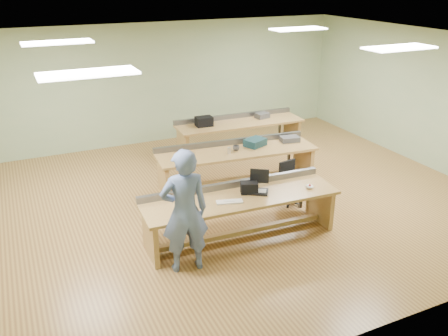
{
  "coord_description": "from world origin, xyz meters",
  "views": [
    {
      "loc": [
        -3.42,
        -7.46,
        4.13
      ],
      "look_at": [
        -0.24,
        -0.6,
        0.98
      ],
      "focal_mm": 38.0,
      "sensor_mm": 36.0,
      "label": 1
    }
  ],
  "objects_px": {
    "person": "(185,211)",
    "parts_bin_grey": "(290,139)",
    "task_chair": "(291,188)",
    "drinks_can": "(229,150)",
    "workbench_mid": "(236,158)",
    "workbench_front": "(240,206)",
    "camera_bag": "(249,188)",
    "parts_bin_teal": "(255,142)",
    "workbench_back": "(239,129)",
    "laptop_base": "(258,192)",
    "mug": "(236,148)"
  },
  "relations": [
    {
      "from": "person",
      "to": "parts_bin_grey",
      "type": "xyz_separation_m",
      "value": [
        3.3,
        2.43,
        -0.15
      ]
    },
    {
      "from": "task_chair",
      "to": "drinks_can",
      "type": "height_order",
      "value": "drinks_can"
    },
    {
      "from": "workbench_mid",
      "to": "drinks_can",
      "type": "height_order",
      "value": "drinks_can"
    },
    {
      "from": "drinks_can",
      "to": "parts_bin_grey",
      "type": "bearing_deg",
      "value": 4.15
    },
    {
      "from": "workbench_front",
      "to": "person",
      "type": "height_order",
      "value": "person"
    },
    {
      "from": "parts_bin_grey",
      "to": "camera_bag",
      "type": "bearing_deg",
      "value": -136.14
    },
    {
      "from": "parts_bin_grey",
      "to": "drinks_can",
      "type": "bearing_deg",
      "value": -175.85
    },
    {
      "from": "workbench_mid",
      "to": "parts_bin_teal",
      "type": "height_order",
      "value": "parts_bin_teal"
    },
    {
      "from": "workbench_front",
      "to": "drinks_can",
      "type": "distance_m",
      "value": 1.97
    },
    {
      "from": "workbench_back",
      "to": "workbench_mid",
      "type": "bearing_deg",
      "value": -115.89
    },
    {
      "from": "laptop_base",
      "to": "drinks_can",
      "type": "bearing_deg",
      "value": 112.95
    },
    {
      "from": "workbench_back",
      "to": "laptop_base",
      "type": "xyz_separation_m",
      "value": [
        -1.49,
        -3.68,
        0.21
      ]
    },
    {
      "from": "parts_bin_grey",
      "to": "drinks_can",
      "type": "relative_size",
      "value": 3.11
    },
    {
      "from": "workbench_front",
      "to": "task_chair",
      "type": "distance_m",
      "value": 1.62
    },
    {
      "from": "workbench_front",
      "to": "workbench_mid",
      "type": "relative_size",
      "value": 0.98
    },
    {
      "from": "parts_bin_teal",
      "to": "parts_bin_grey",
      "type": "relative_size",
      "value": 1.08
    },
    {
      "from": "workbench_front",
      "to": "person",
      "type": "xyz_separation_m",
      "value": [
        -1.14,
        -0.49,
        0.39
      ]
    },
    {
      "from": "task_chair",
      "to": "mug",
      "type": "xyz_separation_m",
      "value": [
        -0.57,
        1.22,
        0.5
      ]
    },
    {
      "from": "laptop_base",
      "to": "workbench_back",
      "type": "bearing_deg",
      "value": 101.42
    },
    {
      "from": "workbench_front",
      "to": "task_chair",
      "type": "relative_size",
      "value": 3.99
    },
    {
      "from": "workbench_back",
      "to": "laptop_base",
      "type": "relative_size",
      "value": 10.05
    },
    {
      "from": "workbench_back",
      "to": "task_chair",
      "type": "xyz_separation_m",
      "value": [
        -0.38,
        -2.97,
        -0.26
      ]
    },
    {
      "from": "workbench_front",
      "to": "mug",
      "type": "bearing_deg",
      "value": 68.4
    },
    {
      "from": "camera_bag",
      "to": "task_chair",
      "type": "bearing_deg",
      "value": 48.08
    },
    {
      "from": "workbench_mid",
      "to": "camera_bag",
      "type": "bearing_deg",
      "value": -104.97
    },
    {
      "from": "camera_bag",
      "to": "laptop_base",
      "type": "bearing_deg",
      "value": 0.5
    },
    {
      "from": "workbench_mid",
      "to": "task_chair",
      "type": "bearing_deg",
      "value": -60.94
    },
    {
      "from": "workbench_mid",
      "to": "drinks_can",
      "type": "distance_m",
      "value": 0.35
    },
    {
      "from": "workbench_front",
      "to": "workbench_back",
      "type": "relative_size",
      "value": 1.04
    },
    {
      "from": "workbench_front",
      "to": "parts_bin_teal",
      "type": "xyz_separation_m",
      "value": [
        1.36,
        2.01,
        0.26
      ]
    },
    {
      "from": "workbench_back",
      "to": "mug",
      "type": "xyz_separation_m",
      "value": [
        -0.95,
        -1.75,
        0.24
      ]
    },
    {
      "from": "person",
      "to": "mug",
      "type": "height_order",
      "value": "person"
    },
    {
      "from": "laptop_base",
      "to": "person",
      "type": "bearing_deg",
      "value": -128.61
    },
    {
      "from": "task_chair",
      "to": "parts_bin_teal",
      "type": "height_order",
      "value": "parts_bin_teal"
    },
    {
      "from": "drinks_can",
      "to": "person",
      "type": "bearing_deg",
      "value": -127.93
    },
    {
      "from": "workbench_mid",
      "to": "workbench_back",
      "type": "distance_m",
      "value": 1.95
    },
    {
      "from": "laptop_base",
      "to": "mug",
      "type": "bearing_deg",
      "value": 107.87
    },
    {
      "from": "workbench_front",
      "to": "camera_bag",
      "type": "height_order",
      "value": "camera_bag"
    },
    {
      "from": "workbench_back",
      "to": "person",
      "type": "relative_size",
      "value": 1.65
    },
    {
      "from": "camera_bag",
      "to": "parts_bin_teal",
      "type": "relative_size",
      "value": 0.66
    },
    {
      "from": "workbench_mid",
      "to": "mug",
      "type": "bearing_deg",
      "value": -119.48
    },
    {
      "from": "workbench_back",
      "to": "parts_bin_grey",
      "type": "xyz_separation_m",
      "value": [
        0.34,
        -1.72,
        0.24
      ]
    },
    {
      "from": "parts_bin_teal",
      "to": "drinks_can",
      "type": "distance_m",
      "value": 0.71
    },
    {
      "from": "workbench_mid",
      "to": "camera_bag",
      "type": "distance_m",
      "value": 2.06
    },
    {
      "from": "workbench_mid",
      "to": "person",
      "type": "height_order",
      "value": "person"
    },
    {
      "from": "workbench_back",
      "to": "person",
      "type": "height_order",
      "value": "person"
    },
    {
      "from": "parts_bin_teal",
      "to": "parts_bin_grey",
      "type": "bearing_deg",
      "value": -5.08
    },
    {
      "from": "workbench_mid",
      "to": "workbench_back",
      "type": "bearing_deg",
      "value": 66.97
    },
    {
      "from": "workbench_front",
      "to": "mug",
      "type": "xyz_separation_m",
      "value": [
        0.87,
        1.92,
        0.24
      ]
    },
    {
      "from": "mug",
      "to": "parts_bin_teal",
      "type": "bearing_deg",
      "value": 10.73
    }
  ]
}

